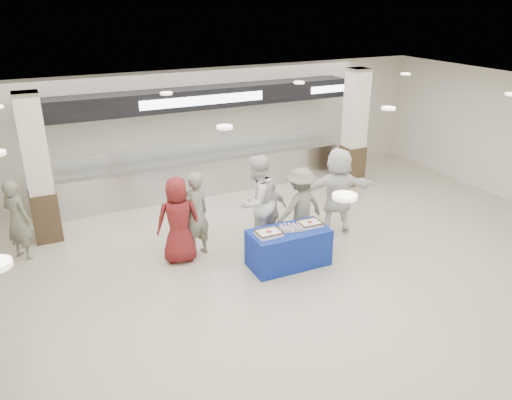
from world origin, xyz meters
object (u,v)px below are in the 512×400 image
soldier_a (195,215)px  civilian_maroon (178,220)px  sheet_cake_left (269,233)px  chef_short (270,211)px  display_table (288,248)px  soldier_bg (18,220)px  soldier_b (300,208)px  chef_tall (257,202)px  civilian_white (337,191)px  sheet_cake_right (310,223)px  cupcake_tray (291,228)px

soldier_a → civilian_maroon: bearing=-2.9°
sheet_cake_left → chef_short: chef_short is taller
display_table → soldier_bg: size_ratio=0.93×
chef_short → soldier_b: 0.63m
chef_tall → civilian_white: 1.91m
display_table → soldier_b: bearing=46.8°
sheet_cake_left → display_table: bearing=3.2°
civilian_maroon → chef_tall: 1.66m
soldier_a → chef_tall: chef_tall is taller
civilian_white → soldier_a: bearing=11.6°
soldier_bg → sheet_cake_left: bearing=-164.2°
sheet_cake_right → civilian_maroon: bearing=155.2°
soldier_bg → soldier_a: bearing=-156.3°
soldier_b → civilian_maroon: bearing=-17.1°
soldier_b → civilian_white: civilian_white is taller
cupcake_tray → chef_short: chef_short is taller
sheet_cake_left → soldier_b: bearing=31.9°
soldier_a → display_table: bearing=124.9°
chef_tall → soldier_bg: size_ratio=1.21×
display_table → soldier_a: 1.97m
civilian_white → cupcake_tray: bearing=44.8°
civilian_white → chef_tall: bearing=13.7°
cupcake_tray → chef_short: 0.99m
soldier_a → soldier_bg: bearing=-40.4°
chef_short → soldier_bg: bearing=-30.6°
chef_short → soldier_b: size_ratio=0.85×
soldier_a → civilian_white: civilian_white is taller
soldier_a → chef_tall: bearing=154.7°
civilian_maroon → soldier_a: 0.39m
soldier_a → civilian_white: (3.17, -0.32, 0.08)m
cupcake_tray → chef_tall: 1.03m
display_table → chef_short: size_ratio=1.06×
display_table → soldier_b: 1.01m
soldier_b → soldier_a: bearing=-21.3°
chef_short → civilian_white: size_ratio=0.75×
cupcake_tray → civilian_maroon: civilian_maroon is taller
sheet_cake_left → civilian_white: civilian_white is taller
sheet_cake_left → chef_short: size_ratio=0.32×
display_table → soldier_b: soldier_b is taller
sheet_cake_right → soldier_b: soldier_b is taller
civilian_maroon → civilian_white: 3.56m
sheet_cake_right → chef_tall: bearing=125.4°
soldier_b → civilian_white: size_ratio=0.88×
chef_short → chef_tall: bearing=-9.2°
soldier_bg → display_table: bearing=-161.4°
civilian_maroon → sheet_cake_right: bearing=165.6°
cupcake_tray → soldier_bg: soldier_bg is taller
sheet_cake_left → chef_short: (0.57, 1.03, -0.07)m
soldier_b → display_table: bearing=39.3°
sheet_cake_left → civilian_white: size_ratio=0.24×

